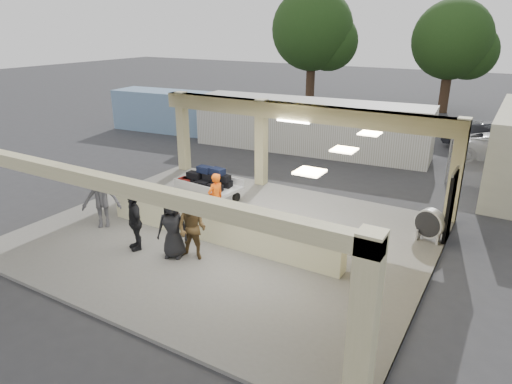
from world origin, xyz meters
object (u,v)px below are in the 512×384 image
Objects in this scene: baggage_counter at (217,226)px; container_white at (309,126)px; passenger_a at (192,229)px; passenger_b at (135,222)px; car_white_a at (505,148)px; baggage_handler at (216,198)px; passenger_d at (173,228)px; car_dark at (490,139)px; container_blue at (185,112)px; luggage_cart at (208,183)px; drum_fan at (430,224)px; passenger_c at (101,199)px.

container_white is at bearing 100.61° from baggage_counter.
passenger_b is (-1.78, -0.37, -0.05)m from passenger_a.
car_white_a is at bearing 64.39° from baggage_counter.
passenger_a is (0.85, -2.32, 0.05)m from baggage_handler.
passenger_a is 1.02× the size of passenger_d.
passenger_b reaches higher than car_dark.
passenger_b is at bearing -61.92° from container_blue.
baggage_handler is 2.47m from passenger_a.
baggage_counter is 4.65× the size of passenger_d.
passenger_a reaches higher than car_white_a.
container_white reaches higher than car_white_a.
container_blue reaches higher than baggage_handler.
luggage_cart is at bearing 131.10° from baggage_counter.
container_blue is (-8.35, 0.16, -0.11)m from container_white.
passenger_d is 16.29m from container_blue.
container_blue is at bearing 155.01° from passenger_b.
drum_fan is 7.12m from passenger_a.
car_dark reaches higher than baggage_counter.
container_blue is (-8.71, 13.08, 0.25)m from passenger_b.
passenger_a reaches higher than baggage_handler.
passenger_c is at bearing -136.57° from drum_fan.
passenger_d is (1.25, 0.19, 0.03)m from passenger_b.
baggage_counter is 6.41m from drum_fan.
baggage_counter is at bearing 176.91° from car_dark.
drum_fan is 8.77m from passenger_b.
car_dark is at bearing 21.98° from passenger_c.
passenger_c is at bearing -108.13° from luggage_cart.
passenger_a is (-5.46, -4.56, 0.37)m from drum_fan.
baggage_handler is 0.95× the size of passenger_a.
passenger_c reaches higher than passenger_d.
luggage_cart is 3.93m from passenger_c.
baggage_counter is 4.81× the size of passenger_b.
drum_fan is at bearing 10.39° from luggage_cart.
drum_fan reaches higher than baggage_counter.
baggage_counter is 1.32m from passenger_a.
drum_fan is at bearing 16.54° from passenger_d.
car_dark is 17.07m from container_blue.
baggage_counter is 0.88× the size of container_blue.
luggage_cart is 1.33× the size of passenger_d.
drum_fan is at bearing 31.06° from baggage_counter.
passenger_c reaches higher than baggage_counter.
passenger_a is 0.95× the size of passenger_c.
drum_fan is at bearing -164.61° from car_dark.
passenger_a is at bearing -56.03° from container_blue.
car_dark reaches higher than luggage_cart.
baggage_handler is at bearing 99.62° from passenger_a.
passenger_d is at bearing 147.61° from car_white_a.
drum_fan is 11.05m from container_white.
baggage_handler is at bearing -87.64° from container_white.
passenger_d is 17.41m from car_white_a.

